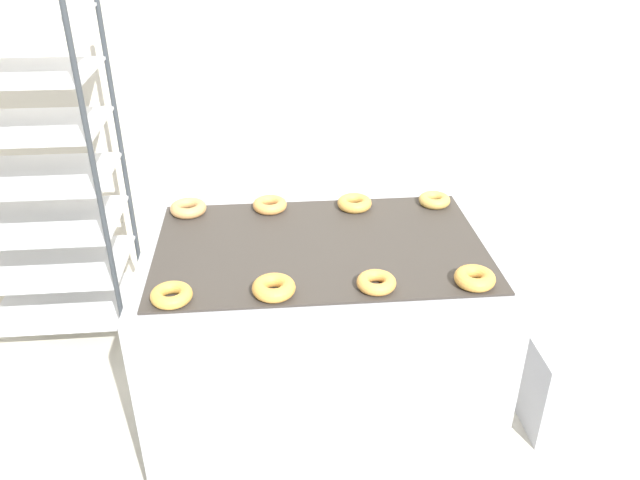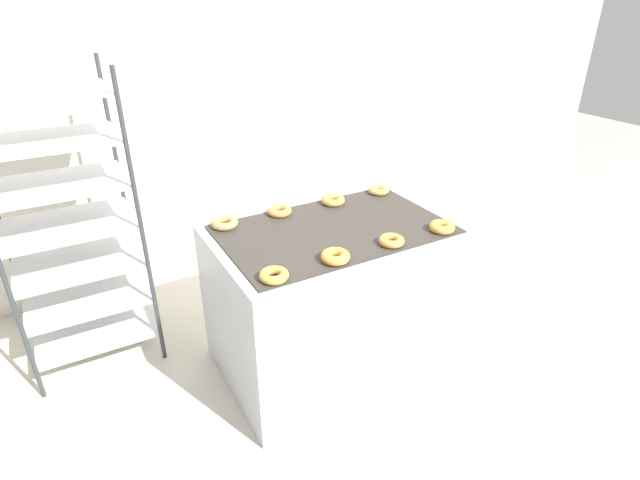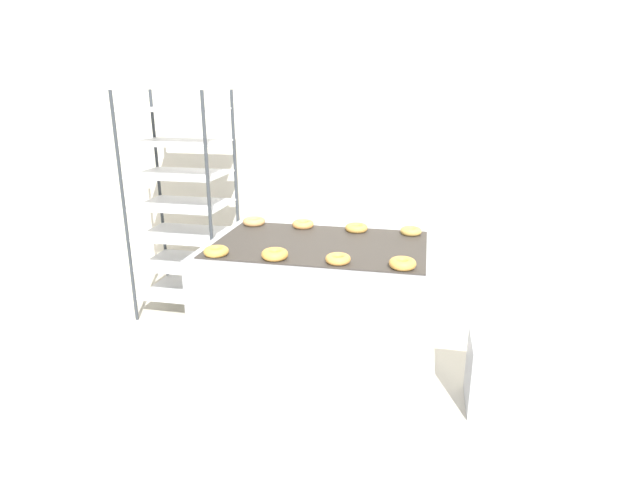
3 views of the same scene
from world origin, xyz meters
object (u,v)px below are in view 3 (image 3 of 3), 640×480
at_px(fryer_machine, 320,314).
at_px(donut_near_midright, 338,259).
at_px(donut_far_left, 254,221).
at_px(baking_rack_cart, 183,205).
at_px(glaze_bin, 506,376).
at_px(donut_near_midleft, 275,254).
at_px(donut_far_midleft, 303,224).
at_px(donut_far_midright, 356,228).
at_px(donut_far_right, 411,231).
at_px(donut_near_left, 216,251).
at_px(donut_near_right, 403,263).

xyz_separation_m(fryer_machine, donut_near_midright, (0.15, -0.29, 0.45)).
height_order(fryer_machine, donut_far_left, donut_far_left).
xyz_separation_m(baking_rack_cart, glaze_bin, (2.24, -0.82, -0.65)).
bearing_deg(donut_near_midleft, donut_far_midleft, 90.04).
distance_m(donut_near_midleft, donut_far_midright, 0.67).
xyz_separation_m(donut_far_midleft, donut_far_right, (0.66, -0.01, -0.00)).
height_order(donut_near_left, donut_near_midright, same).
relative_size(fryer_machine, donut_near_right, 9.62).
xyz_separation_m(fryer_machine, donut_near_midleft, (-0.17, -0.30, 0.45)).
xyz_separation_m(donut_near_left, donut_far_midleft, (0.31, 0.61, 0.00)).
height_order(glaze_bin, donut_far_midright, donut_far_midright).
bearing_deg(donut_far_midright, fryer_machine, -119.60).
distance_m(donut_far_midright, donut_far_right, 0.32).
bearing_deg(glaze_bin, donut_far_midright, 157.89).
bearing_deg(donut_near_right, donut_far_midright, 117.55).
bearing_deg(glaze_bin, donut_far_midleft, 162.93).
height_order(donut_near_right, donut_far_left, donut_near_right).
distance_m(donut_near_left, donut_near_midleft, 0.31).
relative_size(glaze_bin, donut_far_left, 2.83).
xyz_separation_m(donut_near_midright, donut_far_midleft, (-0.32, 0.59, 0.00)).
distance_m(donut_near_midright, donut_far_left, 0.87).
xyz_separation_m(fryer_machine, donut_far_right, (0.49, 0.29, 0.45)).
relative_size(baking_rack_cart, donut_near_midright, 13.25).
bearing_deg(donut_far_left, glaze_bin, -13.57).
bearing_deg(donut_far_right, donut_near_midleft, -138.41).
bearing_deg(donut_near_midleft, donut_far_midright, 60.16).
distance_m(baking_rack_cart, donut_near_midleft, 1.47).
height_order(baking_rack_cart, donut_near_midright, baking_rack_cart).
bearing_deg(fryer_machine, donut_near_midleft, -120.08).
xyz_separation_m(baking_rack_cart, donut_far_midleft, (1.03, -0.45, 0.03)).
xyz_separation_m(donut_near_left, donut_near_right, (0.95, 0.01, 0.00)).
height_order(glaze_bin, donut_near_midright, donut_near_midright).
relative_size(donut_near_midright, donut_near_right, 0.96).
distance_m(baking_rack_cart, donut_far_midright, 1.44).
height_order(fryer_machine, glaze_bin, fryer_machine).
xyz_separation_m(baking_rack_cart, donut_near_right, (1.67, -1.05, 0.03)).
distance_m(donut_near_left, donut_near_right, 0.95).
height_order(baking_rack_cart, donut_far_right, baking_rack_cart).
distance_m(baking_rack_cart, donut_far_right, 1.75).
relative_size(fryer_machine, donut_far_midleft, 9.37).
xyz_separation_m(baking_rack_cart, donut_near_left, (0.72, -1.05, 0.03)).
height_order(donut_far_midleft, donut_far_right, same).
relative_size(donut_near_left, donut_far_left, 0.92).
distance_m(donut_near_right, donut_far_left, 1.13).
bearing_deg(donut_near_midright, donut_near_left, -178.71).
height_order(donut_far_left, donut_far_midright, same).
distance_m(baking_rack_cart, donut_near_midright, 1.70).
bearing_deg(glaze_bin, donut_near_midright, -166.07).
bearing_deg(donut_far_right, baking_rack_cart, 164.75).
bearing_deg(baking_rack_cart, donut_far_right, -15.25).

